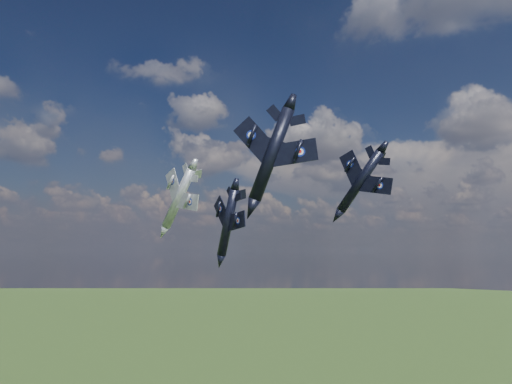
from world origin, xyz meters
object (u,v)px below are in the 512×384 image
Objects in this scene: jet_right_navy at (272,154)px; jet_high_navy at (360,182)px; jet_lead_navy at (228,222)px; jet_left_silver at (178,198)px.

jet_high_navy is at bearing 74.99° from jet_right_navy.
jet_lead_navy is 0.80× the size of jet_left_silver.
jet_left_silver is (-17.64, 7.38, 5.10)m from jet_lead_navy.
jet_right_navy is 29.53m from jet_high_navy.
jet_high_navy reaches higher than jet_lead_navy.
jet_left_silver is (-34.38, 20.33, -0.54)m from jet_right_navy.
jet_right_navy is 0.90× the size of jet_high_navy.
jet_high_navy is 0.91× the size of jet_left_silver.
jet_high_navy is at bearing 71.96° from jet_lead_navy.
jet_high_navy is (12.41, 16.25, 6.49)m from jet_lead_navy.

